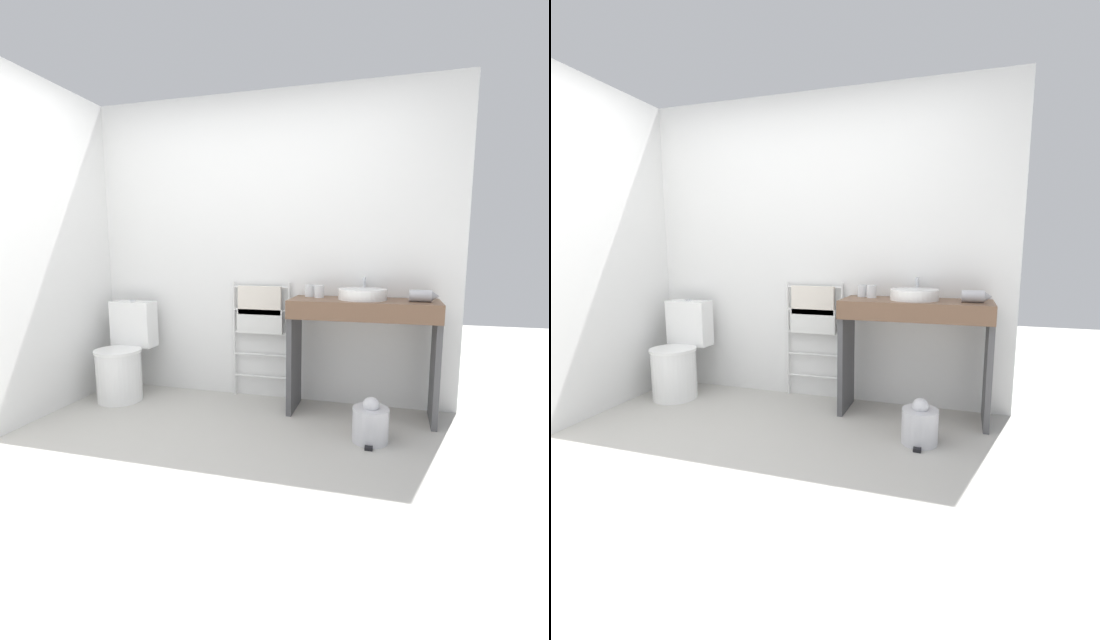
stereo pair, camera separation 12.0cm
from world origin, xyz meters
TOP-DOWN VIEW (x-y plane):
  - ground_plane at (0.00, 0.00)m, footprint 12.00×12.00m
  - wall_back at (0.00, 1.65)m, footprint 3.17×0.12m
  - wall_side at (-1.52, 0.79)m, footprint 0.12×2.34m
  - toilet at (-1.13, 1.23)m, footprint 0.38×0.53m
  - towel_radiator at (0.00, 1.54)m, footprint 0.51×0.06m
  - vanity_counter at (0.86, 1.35)m, footprint 1.09×0.44m
  - sink_basin at (0.85, 1.37)m, footprint 0.36×0.36m
  - faucet at (0.85, 1.54)m, footprint 0.02×0.10m
  - cup_near_wall at (0.43, 1.48)m, footprint 0.08×0.08m
  - cup_near_edge at (0.52, 1.43)m, footprint 0.08×0.08m
  - hair_dryer at (1.27, 1.34)m, footprint 0.20×0.18m
  - trash_bin at (0.96, 0.90)m, footprint 0.24×0.27m

SIDE VIEW (x-z plane):
  - ground_plane at x=0.00m, z-range 0.00..0.00m
  - trash_bin at x=0.96m, z-range -0.03..0.28m
  - toilet at x=-1.13m, z-range -0.07..0.75m
  - vanity_counter at x=0.86m, z-range 0.17..1.06m
  - towel_radiator at x=0.00m, z-range 0.20..1.19m
  - sink_basin at x=0.85m, z-range 0.89..0.97m
  - hair_dryer at x=1.27m, z-range 0.89..0.98m
  - cup_near_wall at x=0.43m, z-range 0.89..0.99m
  - cup_near_edge at x=0.52m, z-range 0.89..0.99m
  - faucet at x=0.85m, z-range 0.91..1.07m
  - wall_back at x=0.00m, z-range 0.00..2.50m
  - wall_side at x=-1.52m, z-range 0.00..2.50m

